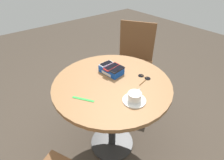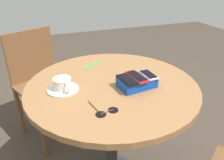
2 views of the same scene
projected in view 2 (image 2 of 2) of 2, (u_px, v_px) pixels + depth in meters
round_table at (112, 105)px, 1.24m from camera, size 0.92×0.92×0.77m
phone_box at (137, 82)px, 1.13m from camera, size 0.20×0.14×0.05m
phone_white at (148, 75)px, 1.13m from camera, size 0.06×0.12×0.01m
phone_red at (137, 77)px, 1.11m from camera, size 0.07×0.15×0.01m
phone_black at (127, 79)px, 1.08m from camera, size 0.07×0.13×0.01m
saucer at (63, 89)px, 1.11m from camera, size 0.16×0.16×0.01m
coffee_cup at (62, 84)px, 1.09m from camera, size 0.09×0.12×0.06m
lanyard_strap at (93, 65)px, 1.39m from camera, size 0.14×0.10×0.00m
sunglasses at (106, 112)px, 0.94m from camera, size 0.11×0.14×0.01m
chair_near_window at (43, 83)px, 1.81m from camera, size 0.56×0.56×0.89m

